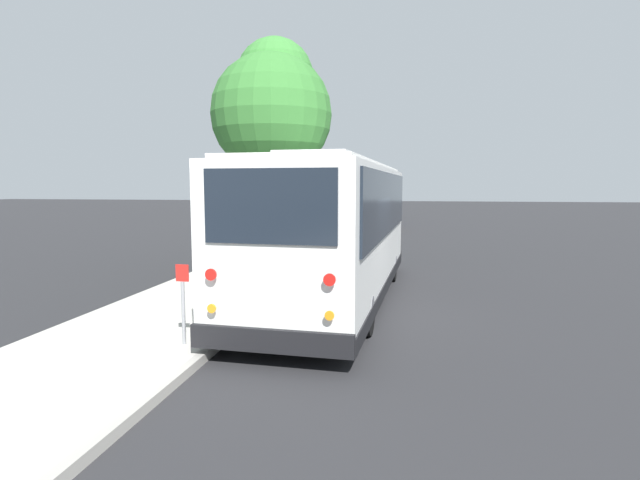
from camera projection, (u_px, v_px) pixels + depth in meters
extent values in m
plane|color=#28282B|center=(357.00, 314.00, 10.76)|extent=(160.00, 160.00, 0.00)
cube|color=beige|center=(192.00, 303.00, 11.41)|extent=(80.00, 3.25, 0.15)
cube|color=#AAA69D|center=(263.00, 307.00, 11.11)|extent=(80.00, 0.14, 0.15)
cube|color=white|center=(334.00, 229.00, 11.88)|extent=(9.53, 3.02, 2.89)
cube|color=black|center=(334.00, 283.00, 12.02)|extent=(9.59, 3.07, 0.28)
cube|color=black|center=(334.00, 203.00, 11.81)|extent=(8.77, 3.07, 1.38)
cube|color=black|center=(363.00, 198.00, 16.39)|extent=(0.15, 2.21, 1.45)
cube|color=black|center=(269.00, 206.00, 7.22)|extent=(0.14, 2.03, 1.11)
cube|color=black|center=(363.00, 177.00, 16.32)|extent=(0.14, 1.82, 0.22)
cube|color=white|center=(334.00, 166.00, 11.72)|extent=(8.95, 2.75, 0.10)
cube|color=silver|center=(318.00, 157.00, 10.08)|extent=(1.80, 1.52, 0.20)
cube|color=black|center=(362.00, 255.00, 16.62)|extent=(0.24, 2.55, 0.36)
cube|color=black|center=(270.00, 341.00, 7.41)|extent=(0.24, 2.55, 0.36)
cylinder|color=red|center=(211.00, 275.00, 7.46)|extent=(0.04, 0.18, 0.18)
cylinder|color=orange|center=(212.00, 308.00, 7.52)|extent=(0.04, 0.14, 0.14)
cylinder|color=red|center=(329.00, 280.00, 7.05)|extent=(0.04, 0.18, 0.18)
cylinder|color=orange|center=(329.00, 316.00, 7.11)|extent=(0.04, 0.14, 0.14)
cube|color=white|center=(338.00, 249.00, 16.84)|extent=(0.06, 0.32, 0.18)
cube|color=white|center=(388.00, 250.00, 16.46)|extent=(0.06, 0.32, 0.18)
cube|color=black|center=(319.00, 189.00, 16.38)|extent=(0.07, 0.10, 0.24)
cylinder|color=black|center=(316.00, 261.00, 14.96)|extent=(1.03, 0.35, 1.02)
cylinder|color=slate|center=(316.00, 261.00, 14.96)|extent=(0.47, 0.34, 0.46)
cylinder|color=black|center=(391.00, 264.00, 14.46)|extent=(1.03, 0.35, 1.02)
cylinder|color=slate|center=(391.00, 264.00, 14.46)|extent=(0.47, 0.34, 0.46)
cylinder|color=black|center=(251.00, 302.00, 9.70)|extent=(1.03, 0.35, 1.02)
cylinder|color=slate|center=(251.00, 302.00, 9.70)|extent=(0.47, 0.34, 0.46)
cylinder|color=black|center=(364.00, 308.00, 9.20)|extent=(1.03, 0.35, 1.02)
cylinder|color=slate|center=(364.00, 308.00, 9.20)|extent=(0.47, 0.34, 0.46)
cube|color=silver|center=(366.00, 231.00, 24.71)|extent=(4.37, 1.78, 0.65)
cube|color=black|center=(366.00, 220.00, 24.54)|extent=(2.08, 1.51, 0.48)
cube|color=silver|center=(366.00, 215.00, 24.51)|extent=(2.00, 1.47, 0.05)
cube|color=black|center=(369.00, 232.00, 26.89)|extent=(0.10, 1.67, 0.20)
cube|color=black|center=(363.00, 241.00, 22.58)|extent=(0.10, 1.67, 0.20)
cylinder|color=black|center=(353.00, 232.00, 26.20)|extent=(0.68, 0.21, 0.67)
cylinder|color=slate|center=(353.00, 232.00, 26.20)|extent=(0.31, 0.22, 0.30)
cylinder|color=black|center=(383.00, 232.00, 25.95)|extent=(0.68, 0.21, 0.67)
cylinder|color=slate|center=(383.00, 232.00, 25.95)|extent=(0.31, 0.22, 0.30)
cylinder|color=black|center=(348.00, 237.00, 23.51)|extent=(0.68, 0.21, 0.67)
cylinder|color=slate|center=(348.00, 237.00, 23.51)|extent=(0.31, 0.22, 0.30)
cylinder|color=black|center=(381.00, 238.00, 23.25)|extent=(0.68, 0.21, 0.67)
cylinder|color=slate|center=(381.00, 238.00, 23.25)|extent=(0.31, 0.22, 0.30)
cube|color=tan|center=(377.00, 222.00, 31.15)|extent=(4.65, 1.96, 0.63)
cube|color=black|center=(377.00, 214.00, 30.97)|extent=(2.24, 1.58, 0.48)
cube|color=tan|center=(377.00, 210.00, 30.95)|extent=(2.15, 1.54, 0.05)
cube|color=black|center=(381.00, 223.00, 33.40)|extent=(0.18, 1.63, 0.20)
cube|color=black|center=(372.00, 229.00, 28.95)|extent=(0.18, 1.63, 0.20)
cylinder|color=black|center=(368.00, 223.00, 32.74)|extent=(0.65, 0.24, 0.64)
cylinder|color=slate|center=(368.00, 223.00, 32.74)|extent=(0.30, 0.24, 0.29)
cylinder|color=black|center=(391.00, 223.00, 32.38)|extent=(0.65, 0.24, 0.64)
cylinder|color=slate|center=(391.00, 223.00, 32.38)|extent=(0.30, 0.24, 0.29)
cylinder|color=black|center=(361.00, 226.00, 29.95)|extent=(0.65, 0.24, 0.64)
cylinder|color=slate|center=(361.00, 226.00, 29.95)|extent=(0.30, 0.24, 0.29)
cylinder|color=black|center=(387.00, 227.00, 29.60)|extent=(0.65, 0.24, 0.64)
cylinder|color=slate|center=(387.00, 227.00, 29.60)|extent=(0.30, 0.24, 0.29)
cube|color=navy|center=(378.00, 217.00, 36.85)|extent=(4.47, 1.67, 0.63)
cube|color=black|center=(378.00, 209.00, 36.67)|extent=(2.12, 1.43, 0.48)
cube|color=navy|center=(378.00, 206.00, 36.64)|extent=(2.04, 1.39, 0.05)
cube|color=black|center=(379.00, 218.00, 39.08)|extent=(0.09, 1.58, 0.20)
cube|color=black|center=(376.00, 222.00, 34.66)|extent=(0.09, 1.58, 0.20)
cylinder|color=black|center=(369.00, 217.00, 38.37)|extent=(0.64, 0.21, 0.64)
cylinder|color=slate|center=(369.00, 217.00, 38.37)|extent=(0.29, 0.22, 0.29)
cylinder|color=black|center=(389.00, 218.00, 38.12)|extent=(0.64, 0.21, 0.64)
cylinder|color=slate|center=(389.00, 218.00, 38.12)|extent=(0.29, 0.22, 0.29)
cylinder|color=black|center=(366.00, 220.00, 35.61)|extent=(0.64, 0.21, 0.64)
cylinder|color=slate|center=(366.00, 220.00, 35.61)|extent=(0.29, 0.22, 0.29)
cylinder|color=black|center=(387.00, 220.00, 35.36)|extent=(0.64, 0.21, 0.64)
cylinder|color=slate|center=(387.00, 220.00, 35.36)|extent=(0.29, 0.22, 0.29)
cube|color=#A8AAAF|center=(386.00, 213.00, 42.64)|extent=(4.39, 1.84, 0.60)
cube|color=black|center=(386.00, 206.00, 42.47)|extent=(2.10, 1.55, 0.48)
cube|color=#A8AAAF|center=(386.00, 204.00, 42.44)|extent=(2.01, 1.52, 0.05)
cube|color=black|center=(387.00, 214.00, 44.81)|extent=(0.12, 1.69, 0.20)
cube|color=black|center=(384.00, 217.00, 40.51)|extent=(0.12, 1.69, 0.20)
cylinder|color=black|center=(378.00, 213.00, 44.15)|extent=(0.60, 0.21, 0.60)
cylinder|color=slate|center=(378.00, 213.00, 44.15)|extent=(0.28, 0.23, 0.27)
cylinder|color=black|center=(396.00, 214.00, 43.84)|extent=(0.60, 0.21, 0.60)
cylinder|color=slate|center=(396.00, 214.00, 43.84)|extent=(0.28, 0.23, 0.27)
cylinder|color=black|center=(375.00, 215.00, 41.47)|extent=(0.60, 0.21, 0.60)
cylinder|color=slate|center=(375.00, 215.00, 41.47)|extent=(0.28, 0.23, 0.27)
cylinder|color=black|center=(394.00, 215.00, 41.16)|extent=(0.60, 0.21, 0.60)
cylinder|color=slate|center=(394.00, 215.00, 41.16)|extent=(0.28, 0.23, 0.27)
cylinder|color=brown|center=(273.00, 210.00, 17.03)|extent=(0.49, 0.49, 3.56)
sphere|color=#387A33|center=(272.00, 114.00, 16.68)|extent=(4.06, 4.06, 4.06)
sphere|color=#3C8437|center=(275.00, 77.00, 17.03)|extent=(2.64, 2.64, 2.64)
cylinder|color=gray|center=(183.00, 313.00, 8.20)|extent=(0.06, 0.06, 1.05)
cube|color=red|center=(182.00, 273.00, 8.13)|extent=(0.02, 0.22, 0.28)
cylinder|color=gray|center=(222.00, 284.00, 9.89)|extent=(0.06, 0.06, 1.35)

